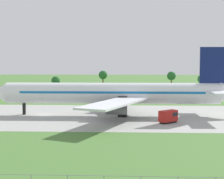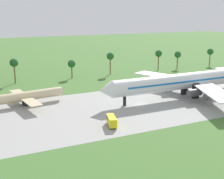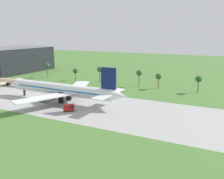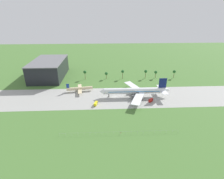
# 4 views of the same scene
# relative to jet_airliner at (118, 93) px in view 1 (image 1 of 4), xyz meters

# --- Properties ---
(ground_plane) EXTENTS (600.00, 600.00, 0.00)m
(ground_plane) POSITION_rel_jet_airliner_xyz_m (-20.12, -0.88, -5.92)
(ground_plane) COLOR #477233
(taxiway_strip) EXTENTS (320.00, 44.00, 0.02)m
(taxiway_strip) POSITION_rel_jet_airliner_xyz_m (-20.12, -0.88, -5.91)
(taxiway_strip) COLOR #9E9E99
(taxiway_strip) RESTS_ON ground_plane
(jet_airliner) EXTENTS (68.99, 54.25, 18.37)m
(jet_airliner) POSITION_rel_jet_airliner_xyz_m (0.00, 0.00, 0.00)
(jet_airliner) COLOR white
(jet_airliner) RESTS_ON ground_plane
(baggage_tug) EXTENTS (4.86, 4.57, 3.00)m
(baggage_tug) POSITION_rel_jet_airliner_xyz_m (12.24, -11.47, -4.33)
(baggage_tug) COLOR black
(baggage_tug) RESTS_ON ground_plane
(palm_tree_row) EXTENTS (112.71, 3.60, 10.86)m
(palm_tree_row) POSITION_rel_jet_airliner_xyz_m (3.66, 49.55, 1.99)
(palm_tree_row) COLOR brown
(palm_tree_row) RESTS_ON ground_plane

